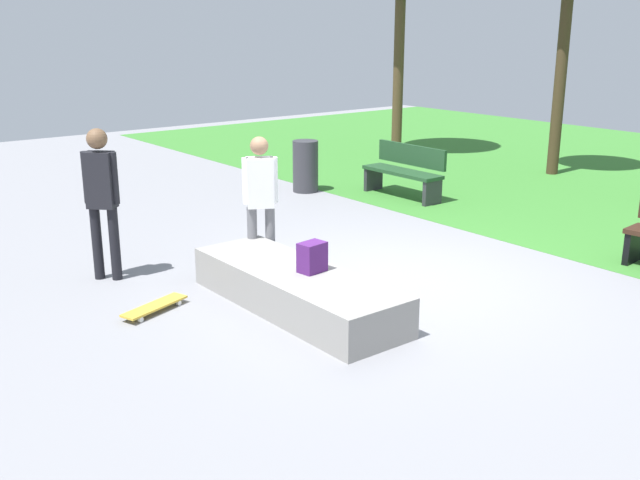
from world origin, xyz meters
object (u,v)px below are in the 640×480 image
(skater_watching, at_px, (260,194))
(park_bench_by_oak, at_px, (405,170))
(backpack_on_ledge, at_px, (312,257))
(trash_bin, at_px, (305,166))
(concrete_ledge, at_px, (296,290))
(skater_performing_trick, at_px, (101,192))
(skateboard_by_ledge, at_px, (155,306))

(skater_watching, xyz_separation_m, park_bench_by_oak, (-1.81, 4.25, -0.49))
(backpack_on_ledge, bearing_deg, trash_bin, 45.90)
(park_bench_by_oak, relative_size, trash_bin, 1.72)
(concrete_ledge, distance_m, backpack_on_ledge, 0.41)
(concrete_ledge, distance_m, trash_bin, 5.75)
(skater_performing_trick, distance_m, skater_watching, 1.85)
(park_bench_by_oak, xyz_separation_m, trash_bin, (-1.43, -1.11, -0.02))
(backpack_on_ledge, height_order, skateboard_by_ledge, backpack_on_ledge)
(concrete_ledge, height_order, trash_bin, trash_bin)
(concrete_ledge, xyz_separation_m, backpack_on_ledge, (0.13, 0.12, 0.37))
(concrete_ledge, xyz_separation_m, trash_bin, (-4.52, 3.56, 0.25))
(skateboard_by_ledge, bearing_deg, skater_performing_trick, 178.13)
(concrete_ledge, height_order, skater_performing_trick, skater_performing_trick)
(concrete_ledge, bearing_deg, skateboard_by_ledge, -124.11)
(skater_performing_trick, height_order, trash_bin, skater_performing_trick)
(skater_performing_trick, distance_m, trash_bin, 5.34)
(skater_performing_trick, xyz_separation_m, skater_watching, (0.89, 1.62, -0.10))
(trash_bin, bearing_deg, park_bench_by_oak, 37.99)
(backpack_on_ledge, height_order, trash_bin, trash_bin)
(concrete_ledge, bearing_deg, park_bench_by_oak, 123.51)
(skater_performing_trick, bearing_deg, trash_bin, 116.27)
(backpack_on_ledge, relative_size, skater_performing_trick, 0.18)
(trash_bin, bearing_deg, skater_watching, -44.10)
(backpack_on_ledge, height_order, park_bench_by_oak, park_bench_by_oak)
(concrete_ledge, relative_size, skater_performing_trick, 1.54)
(skateboard_by_ledge, xyz_separation_m, park_bench_by_oak, (-2.25, 5.92, 0.42))
(skater_performing_trick, height_order, skater_watching, skater_performing_trick)
(backpack_on_ledge, distance_m, trash_bin, 5.78)
(skater_watching, bearing_deg, skater_performing_trick, -118.75)
(backpack_on_ledge, distance_m, skater_watching, 1.49)
(backpack_on_ledge, xyz_separation_m, skater_watching, (-1.40, 0.30, 0.39))
(backpack_on_ledge, relative_size, trash_bin, 0.34)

